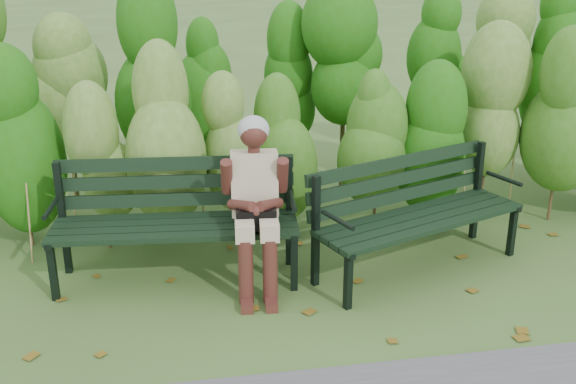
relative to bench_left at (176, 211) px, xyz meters
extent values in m
plane|color=#3C5426|center=(0.88, -0.55, -0.57)|extent=(80.00, 80.00, 0.00)
cylinder|color=#47381E|center=(-1.26, 0.75, -0.17)|extent=(0.03, 0.03, 0.80)
ellipsoid|color=#336514|center=(-1.26, 0.75, 0.47)|extent=(0.64, 0.64, 1.44)
cylinder|color=#47381E|center=(-0.65, 0.75, -0.17)|extent=(0.03, 0.03, 0.80)
ellipsoid|color=#336514|center=(-0.65, 0.75, 0.47)|extent=(0.64, 0.64, 1.44)
cylinder|color=#47381E|center=(-0.04, 0.75, -0.17)|extent=(0.03, 0.03, 0.80)
ellipsoid|color=#336514|center=(-0.04, 0.75, 0.47)|extent=(0.64, 0.64, 1.44)
cylinder|color=#47381E|center=(0.57, 0.75, -0.17)|extent=(0.03, 0.03, 0.80)
ellipsoid|color=#336514|center=(0.57, 0.75, 0.47)|extent=(0.64, 0.64, 1.44)
cylinder|color=#47381E|center=(1.18, 0.75, -0.17)|extent=(0.03, 0.03, 0.80)
ellipsoid|color=#336514|center=(1.18, 0.75, 0.47)|extent=(0.64, 0.64, 1.44)
cylinder|color=#47381E|center=(1.80, 0.75, -0.17)|extent=(0.03, 0.03, 0.80)
ellipsoid|color=#336514|center=(1.80, 0.75, 0.47)|extent=(0.64, 0.64, 1.44)
cylinder|color=#47381E|center=(2.41, 0.75, -0.17)|extent=(0.03, 0.03, 0.80)
ellipsoid|color=#336514|center=(2.41, 0.75, 0.47)|extent=(0.64, 0.64, 1.44)
cylinder|color=#47381E|center=(3.02, 0.75, -0.17)|extent=(0.03, 0.03, 0.80)
ellipsoid|color=#336514|center=(3.02, 0.75, 0.47)|extent=(0.64, 0.64, 1.44)
cylinder|color=#47381E|center=(3.63, 0.75, -0.17)|extent=(0.03, 0.03, 0.80)
ellipsoid|color=#336514|center=(3.63, 0.75, 0.47)|extent=(0.64, 0.64, 1.44)
cylinder|color=#47381E|center=(-1.04, 1.75, -0.02)|extent=(0.04, 0.04, 1.10)
ellipsoid|color=#245C0D|center=(-1.04, 1.75, 0.86)|extent=(0.70, 0.70, 1.98)
cylinder|color=#47381E|center=(-0.27, 1.75, -0.02)|extent=(0.04, 0.04, 1.10)
ellipsoid|color=#245C0D|center=(-0.27, 1.75, 0.86)|extent=(0.70, 0.70, 1.98)
cylinder|color=#47381E|center=(0.49, 1.75, -0.02)|extent=(0.04, 0.04, 1.10)
ellipsoid|color=#245C0D|center=(0.49, 1.75, 0.86)|extent=(0.70, 0.70, 1.98)
cylinder|color=#47381E|center=(1.26, 1.75, -0.02)|extent=(0.04, 0.04, 1.10)
ellipsoid|color=#245C0D|center=(1.26, 1.75, 0.86)|extent=(0.70, 0.70, 1.98)
cylinder|color=#47381E|center=(2.03, 1.75, -0.02)|extent=(0.04, 0.04, 1.10)
ellipsoid|color=#245C0D|center=(2.03, 1.75, 0.86)|extent=(0.70, 0.70, 1.98)
cylinder|color=#47381E|center=(2.80, 1.75, -0.02)|extent=(0.04, 0.04, 1.10)
ellipsoid|color=#245C0D|center=(2.80, 1.75, 0.86)|extent=(0.70, 0.70, 1.98)
cylinder|color=#47381E|center=(3.57, 1.75, -0.02)|extent=(0.04, 0.04, 1.10)
ellipsoid|color=#245C0D|center=(3.57, 1.75, 0.86)|extent=(0.70, 0.70, 1.98)
cylinder|color=#47381E|center=(4.33, 1.75, -0.02)|extent=(0.04, 0.04, 1.10)
ellipsoid|color=#245C0D|center=(4.33, 1.75, 0.86)|extent=(0.70, 0.70, 1.98)
cube|color=brown|center=(0.15, 0.12, -0.56)|extent=(0.09, 0.07, 0.01)
cube|color=brown|center=(0.69, -0.40, -0.56)|extent=(0.11, 0.10, 0.01)
cube|color=brown|center=(1.44, 0.41, -0.56)|extent=(0.11, 0.11, 0.01)
cube|color=brown|center=(1.76, -0.81, -0.56)|extent=(0.11, 0.10, 0.01)
cube|color=brown|center=(2.48, -1.45, -0.56)|extent=(0.09, 0.10, 0.01)
cube|color=brown|center=(2.29, -0.33, -0.56)|extent=(0.11, 0.11, 0.01)
cube|color=brown|center=(2.96, -0.73, -0.56)|extent=(0.10, 0.11, 0.01)
cube|color=brown|center=(0.45, -0.48, -0.56)|extent=(0.11, 0.11, 0.01)
cube|color=brown|center=(2.70, -0.47, -0.56)|extent=(0.11, 0.09, 0.01)
cube|color=brown|center=(-0.94, -0.60, -0.56)|extent=(0.08, 0.10, 0.01)
cube|color=brown|center=(2.50, -1.52, -0.56)|extent=(0.10, 0.08, 0.01)
cube|color=brown|center=(2.51, 0.08, -0.56)|extent=(0.10, 0.08, 0.01)
cube|color=brown|center=(2.41, -0.68, -0.56)|extent=(0.08, 0.09, 0.01)
cube|color=brown|center=(0.75, -0.23, -0.56)|extent=(0.11, 0.11, 0.01)
cube|color=brown|center=(1.34, -0.36, -0.56)|extent=(0.09, 0.11, 0.01)
cube|color=brown|center=(2.31, -0.15, -0.56)|extent=(0.07, 0.09, 0.01)
cube|color=brown|center=(0.26, -1.31, -0.56)|extent=(0.10, 0.09, 0.01)
cube|color=brown|center=(1.37, -1.58, -0.56)|extent=(0.11, 0.11, 0.01)
cube|color=brown|center=(1.48, -0.02, -0.56)|extent=(0.11, 0.10, 0.01)
cube|color=brown|center=(-0.81, -0.85, -0.56)|extent=(0.10, 0.11, 0.01)
cube|color=brown|center=(1.48, 0.35, -0.56)|extent=(0.11, 0.11, 0.01)
cube|color=brown|center=(0.71, -1.55, -0.56)|extent=(0.10, 0.11, 0.01)
cube|color=black|center=(-0.03, -0.32, -0.09)|extent=(1.93, 0.27, 0.04)
cube|color=black|center=(-0.02, -0.18, -0.09)|extent=(1.93, 0.27, 0.04)
cube|color=black|center=(0.00, -0.05, -0.09)|extent=(1.93, 0.27, 0.04)
cube|color=black|center=(0.01, 0.08, -0.09)|extent=(1.93, 0.27, 0.04)
cube|color=black|center=(0.01, 0.18, 0.03)|extent=(1.93, 0.22, 0.11)
cube|color=black|center=(0.02, 0.20, 0.18)|extent=(1.93, 0.22, 0.11)
cube|color=black|center=(0.02, 0.21, 0.33)|extent=(1.93, 0.22, 0.11)
cube|color=black|center=(-0.95, -0.26, -0.33)|extent=(0.06, 0.06, 0.48)
cube|color=black|center=(-0.91, 0.20, -0.09)|extent=(0.06, 0.06, 0.96)
cube|color=black|center=(-0.93, -0.04, -0.11)|extent=(0.10, 0.54, 0.04)
cylinder|color=black|center=(-0.93, -0.10, 0.13)|extent=(0.07, 0.40, 0.04)
cube|color=black|center=(0.89, -0.41, -0.33)|extent=(0.06, 0.06, 0.48)
cube|color=black|center=(0.93, 0.05, -0.09)|extent=(0.06, 0.06, 0.96)
cube|color=black|center=(0.91, -0.19, -0.11)|extent=(0.10, 0.54, 0.04)
cylinder|color=black|center=(0.90, -0.25, 0.13)|extent=(0.07, 0.40, 0.04)
cube|color=black|center=(2.05, -0.42, -0.11)|extent=(1.76, 0.79, 0.04)
cube|color=black|center=(2.00, -0.30, -0.11)|extent=(1.76, 0.79, 0.04)
cube|color=black|center=(1.95, -0.18, -0.11)|extent=(1.76, 0.79, 0.04)
cube|color=black|center=(1.91, -0.06, -0.11)|extent=(1.76, 0.79, 0.04)
cube|color=black|center=(1.87, 0.02, 0.01)|extent=(1.74, 0.74, 0.11)
cube|color=black|center=(1.87, 0.04, 0.15)|extent=(1.74, 0.74, 0.11)
cube|color=black|center=(1.86, 0.05, 0.29)|extent=(1.74, 0.74, 0.11)
cube|color=black|center=(1.24, -0.76, -0.34)|extent=(0.07, 0.07, 0.46)
cube|color=black|center=(1.07, -0.35, -0.11)|extent=(0.07, 0.07, 0.92)
cube|color=black|center=(1.16, -0.57, -0.13)|extent=(0.24, 0.50, 0.04)
cylinder|color=black|center=(1.18, -0.62, 0.10)|extent=(0.18, 0.37, 0.04)
cube|color=black|center=(2.87, -0.11, -0.34)|extent=(0.07, 0.07, 0.46)
cube|color=black|center=(2.71, 0.30, -0.11)|extent=(0.07, 0.07, 0.92)
cube|color=black|center=(2.80, 0.09, -0.13)|extent=(0.24, 0.50, 0.04)
cylinder|color=black|center=(2.82, 0.04, 0.10)|extent=(0.18, 0.37, 0.04)
cube|color=beige|center=(0.51, -0.37, 0.01)|extent=(0.18, 0.44, 0.13)
cube|color=beige|center=(0.69, -0.39, 0.01)|extent=(0.18, 0.44, 0.13)
cylinder|color=#49201A|center=(0.50, -0.55, -0.31)|extent=(0.12, 0.12, 0.52)
cylinder|color=#49201A|center=(0.68, -0.56, -0.31)|extent=(0.12, 0.12, 0.52)
cube|color=#49201A|center=(0.49, -0.63, -0.54)|extent=(0.11, 0.21, 0.06)
cube|color=#49201A|center=(0.67, -0.64, -0.54)|extent=(0.11, 0.21, 0.06)
cube|color=beige|center=(0.62, -0.11, 0.24)|extent=(0.39, 0.29, 0.53)
cylinder|color=#49201A|center=(0.62, -0.13, 0.52)|extent=(0.09, 0.09, 0.10)
sphere|color=#49201A|center=(0.62, -0.14, 0.65)|extent=(0.21, 0.21, 0.21)
ellipsoid|color=gray|center=(0.62, -0.11, 0.67)|extent=(0.25, 0.23, 0.22)
cylinder|color=#49201A|center=(0.40, -0.17, 0.33)|extent=(0.11, 0.22, 0.32)
cylinder|color=#49201A|center=(0.83, -0.21, 0.33)|extent=(0.11, 0.22, 0.32)
cylinder|color=#49201A|center=(0.50, -0.31, 0.14)|extent=(0.22, 0.28, 0.14)
cylinder|color=#49201A|center=(0.71, -0.33, 0.14)|extent=(0.25, 0.26, 0.14)
sphere|color=#49201A|center=(0.60, -0.38, 0.12)|extent=(0.11, 0.11, 0.11)
cube|color=black|center=(0.60, -0.37, 0.05)|extent=(0.32, 0.15, 0.16)
camera|label=1|loc=(0.05, -5.07, 2.03)|focal=42.00mm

